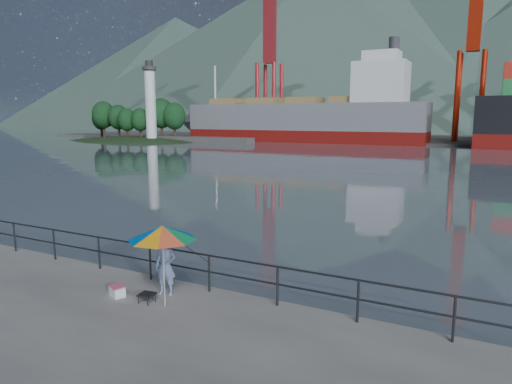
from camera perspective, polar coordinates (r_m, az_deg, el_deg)
harbor_water at (r=138.40m, az=23.68°, el=6.74°), size 500.00×280.00×0.00m
far_dock at (r=101.11m, az=27.88°, el=5.73°), size 200.00×40.00×0.40m
guardrail at (r=14.15m, az=-16.20°, el=-7.80°), size 22.00×0.06×1.03m
lighthouse_islet at (r=95.22m, az=-15.27°, el=6.49°), size 48.00×26.40×19.20m
fisherman at (r=12.27m, az=-11.24°, el=-9.08°), size 0.64×0.51×1.53m
beach_umbrella at (r=11.18m, az=-11.60°, el=-4.99°), size 2.02×2.02×2.05m
folding_stool at (r=12.03m, az=-13.47°, el=-12.76°), size 0.41×0.41×0.24m
cooler_bag at (r=12.66m, az=-16.96°, el=-11.81°), size 0.51×0.44×0.25m
fishing_rod at (r=13.26m, az=-7.84°, el=-11.06°), size 0.05×1.92×1.35m
bulk_carrier at (r=88.58m, az=6.88°, el=9.11°), size 46.45×8.04×14.50m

